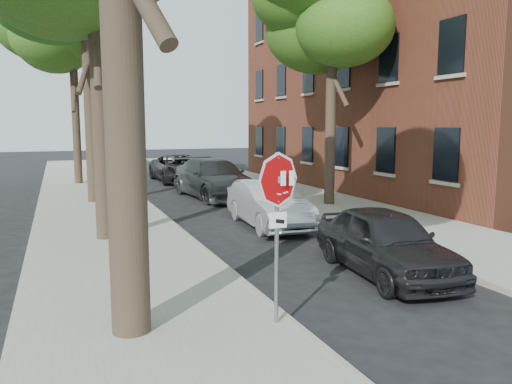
{
  "coord_description": "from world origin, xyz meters",
  "views": [
    {
      "loc": [
        -3.69,
        -6.66,
        3.11
      ],
      "look_at": [
        -0.75,
        0.71,
        2.05
      ],
      "focal_mm": 35.0,
      "sensor_mm": 36.0,
      "label": 1
    }
  ],
  "objects_px": {
    "tree_far": "(72,45)",
    "tree_right": "(331,14)",
    "apartment_building": "(431,34)",
    "car_a": "(385,242)",
    "car_b": "(269,204)",
    "car_c": "(214,178)",
    "car_d": "(179,168)",
    "stop_sign": "(278,205)"
  },
  "relations": [
    {
      "from": "tree_far",
      "to": "tree_right",
      "type": "relative_size",
      "value": 1.0
    },
    {
      "from": "apartment_building",
      "to": "tree_right",
      "type": "bearing_deg",
      "value": -154.13
    },
    {
      "from": "car_a",
      "to": "car_b",
      "type": "xyz_separation_m",
      "value": [
        -0.3,
        5.5,
        0.01
      ]
    },
    {
      "from": "car_a",
      "to": "car_c",
      "type": "bearing_deg",
      "value": 96.05
    },
    {
      "from": "apartment_building",
      "to": "car_d",
      "type": "xyz_separation_m",
      "value": [
        -11.4,
        6.69,
        -6.89
      ]
    },
    {
      "from": "car_a",
      "to": "apartment_building",
      "type": "bearing_deg",
      "value": 52.98
    },
    {
      "from": "stop_sign",
      "to": "car_a",
      "type": "bearing_deg",
      "value": 29.01
    },
    {
      "from": "apartment_building",
      "to": "tree_far",
      "type": "xyz_separation_m",
      "value": [
        -16.72,
        7.11,
        -0.44
      ]
    },
    {
      "from": "tree_far",
      "to": "car_a",
      "type": "height_order",
      "value": "tree_far"
    },
    {
      "from": "car_b",
      "to": "tree_right",
      "type": "bearing_deg",
      "value": 40.48
    },
    {
      "from": "tree_right",
      "to": "car_a",
      "type": "relative_size",
      "value": 2.26
    },
    {
      "from": "apartment_building",
      "to": "car_d",
      "type": "bearing_deg",
      "value": 149.6
    },
    {
      "from": "tree_far",
      "to": "apartment_building",
      "type": "bearing_deg",
      "value": -23.04
    },
    {
      "from": "tree_far",
      "to": "car_b",
      "type": "distance_m",
      "value": 16.07
    },
    {
      "from": "tree_far",
      "to": "tree_right",
      "type": "bearing_deg",
      "value": -51.66
    },
    {
      "from": "apartment_building",
      "to": "car_b",
      "type": "xyz_separation_m",
      "value": [
        -11.7,
        -6.7,
        -6.94
      ]
    },
    {
      "from": "apartment_building",
      "to": "car_a",
      "type": "height_order",
      "value": "apartment_building"
    },
    {
      "from": "stop_sign",
      "to": "tree_far",
      "type": "bearing_deg",
      "value": 95.46
    },
    {
      "from": "tree_right",
      "to": "car_a",
      "type": "xyz_separation_m",
      "value": [
        -3.38,
        -8.31,
        -6.51
      ]
    },
    {
      "from": "tree_right",
      "to": "stop_sign",
      "type": "bearing_deg",
      "value": -123.38
    },
    {
      "from": "stop_sign",
      "to": "car_a",
      "type": "relative_size",
      "value": 0.63
    },
    {
      "from": "tree_far",
      "to": "car_c",
      "type": "height_order",
      "value": "tree_far"
    },
    {
      "from": "car_b",
      "to": "car_d",
      "type": "bearing_deg",
      "value": 91.84
    },
    {
      "from": "car_b",
      "to": "car_c",
      "type": "height_order",
      "value": "car_c"
    },
    {
      "from": "stop_sign",
      "to": "tree_right",
      "type": "bearing_deg",
      "value": 56.62
    },
    {
      "from": "tree_far",
      "to": "car_d",
      "type": "xyz_separation_m",
      "value": [
        5.32,
        -0.42,
        -6.45
      ]
    },
    {
      "from": "tree_right",
      "to": "car_c",
      "type": "relative_size",
      "value": 1.61
    },
    {
      "from": "tree_far",
      "to": "tree_right",
      "type": "xyz_separation_m",
      "value": [
        8.7,
        -11.0,
        0.0
      ]
    },
    {
      "from": "tree_far",
      "to": "car_a",
      "type": "distance_m",
      "value": 21.06
    },
    {
      "from": "stop_sign",
      "to": "tree_right",
      "type": "relative_size",
      "value": 0.28
    },
    {
      "from": "tree_right",
      "to": "car_b",
      "type": "relative_size",
      "value": 2.15
    },
    {
      "from": "car_a",
      "to": "car_c",
      "type": "xyz_separation_m",
      "value": [
        0.0,
        12.23,
        0.14
      ]
    },
    {
      "from": "tree_right",
      "to": "car_b",
      "type": "xyz_separation_m",
      "value": [
        -3.68,
        -2.81,
        -6.5
      ]
    },
    {
      "from": "tree_right",
      "to": "car_c",
      "type": "bearing_deg",
      "value": 130.71
    },
    {
      "from": "tree_right",
      "to": "tree_far",
      "type": "bearing_deg",
      "value": 128.34
    },
    {
      "from": "apartment_building",
      "to": "car_c",
      "type": "height_order",
      "value": "apartment_building"
    },
    {
      "from": "car_a",
      "to": "car_c",
      "type": "distance_m",
      "value": 12.23
    },
    {
      "from": "apartment_building",
      "to": "tree_right",
      "type": "distance_m",
      "value": 8.93
    },
    {
      "from": "tree_far",
      "to": "tree_right",
      "type": "distance_m",
      "value": 14.02
    },
    {
      "from": "apartment_building",
      "to": "tree_right",
      "type": "relative_size",
      "value": 2.17
    },
    {
      "from": "apartment_building",
      "to": "car_a",
      "type": "bearing_deg",
      "value": -133.07
    },
    {
      "from": "apartment_building",
      "to": "tree_far",
      "type": "relative_size",
      "value": 2.17
    }
  ]
}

